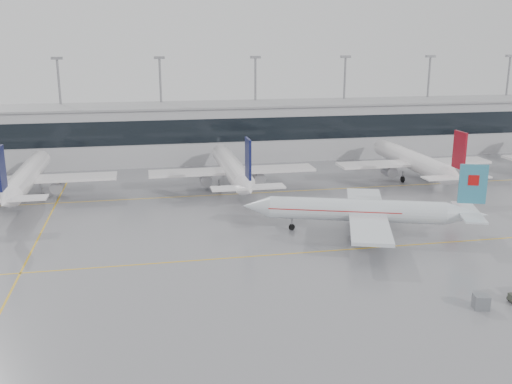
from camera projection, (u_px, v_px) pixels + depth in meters
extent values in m
plane|color=gray|center=(275.00, 255.00, 71.02)|extent=(320.00, 320.00, 0.00)
cube|color=gold|center=(275.00, 255.00, 71.02)|extent=(120.00, 0.25, 0.01)
cube|color=gold|center=(236.00, 194.00, 99.47)|extent=(120.00, 0.25, 0.01)
cube|color=gold|center=(41.00, 232.00, 79.59)|extent=(0.25, 60.00, 0.01)
cube|color=#A7A7AB|center=(213.00, 132.00, 128.30)|extent=(180.00, 15.00, 12.00)
cube|color=black|center=(217.00, 131.00, 120.75)|extent=(180.00, 0.20, 5.00)
cube|color=gray|center=(212.00, 105.00, 126.72)|extent=(182.00, 16.00, 0.40)
cylinder|color=gray|center=(61.00, 110.00, 126.49)|extent=(0.50, 0.50, 22.00)
cube|color=gray|center=(57.00, 58.00, 123.61)|extent=(2.40, 1.00, 0.60)
cylinder|color=gray|center=(161.00, 108.00, 130.64)|extent=(0.50, 0.50, 22.00)
cube|color=gray|center=(159.00, 58.00, 127.76)|extent=(2.40, 1.00, 0.60)
cylinder|color=gray|center=(255.00, 106.00, 134.79)|extent=(0.50, 0.50, 22.00)
cube|color=gray|center=(255.00, 57.00, 131.91)|extent=(2.40, 1.00, 0.60)
cylinder|color=gray|center=(344.00, 104.00, 138.94)|extent=(0.50, 0.50, 22.00)
cube|color=gray|center=(346.00, 57.00, 136.06)|extent=(2.40, 1.00, 0.60)
cylinder|color=gray|center=(427.00, 102.00, 143.09)|extent=(0.50, 0.50, 22.00)
cube|color=gray|center=(431.00, 56.00, 140.21)|extent=(2.40, 1.00, 0.60)
cylinder|color=gray|center=(506.00, 101.00, 147.24)|extent=(0.50, 0.50, 22.00)
cube|color=gray|center=(511.00, 56.00, 144.36)|extent=(2.40, 1.00, 0.60)
cylinder|color=silver|center=(356.00, 210.00, 78.36)|extent=(23.43, 10.61, 3.11)
cone|color=silver|center=(257.00, 206.00, 80.14)|extent=(4.79, 4.24, 3.11)
cone|color=silver|center=(467.00, 214.00, 76.48)|extent=(6.30, 4.75, 3.11)
cube|color=silver|center=(367.00, 213.00, 78.27)|extent=(13.04, 25.91, 0.45)
cube|color=silver|center=(468.00, 212.00, 76.38)|extent=(5.84, 10.25, 0.25)
cube|color=teal|center=(473.00, 184.00, 75.36)|extent=(3.52, 1.50, 5.30)
cylinder|color=#96959C|center=(365.00, 235.00, 74.12)|extent=(4.09, 3.15, 2.10)
cylinder|color=#96959C|center=(361.00, 214.00, 83.32)|extent=(4.09, 3.15, 2.10)
cylinder|color=gray|center=(292.00, 223.00, 80.06)|extent=(0.20, 0.20, 1.29)
cylinder|color=black|center=(292.00, 227.00, 80.22)|extent=(0.95, 0.58, 0.90)
cylinder|color=gray|center=(375.00, 231.00, 76.09)|extent=(0.24, 0.24, 1.29)
cylinder|color=black|center=(375.00, 236.00, 76.25)|extent=(1.19, 0.78, 1.10)
cylinder|color=gray|center=(373.00, 220.00, 81.07)|extent=(0.24, 0.24, 1.29)
cylinder|color=black|center=(373.00, 224.00, 81.23)|extent=(1.19, 0.78, 1.10)
cube|color=#B70F0F|center=(473.00, 180.00, 75.22)|extent=(1.47, 0.88, 1.40)
cube|color=#B70F0F|center=(334.00, 208.00, 78.70)|extent=(18.05, 8.79, 0.12)
cylinder|color=white|center=(28.00, 175.00, 96.64)|extent=(3.59, 27.36, 3.59)
cone|color=white|center=(42.00, 157.00, 111.52)|extent=(3.59, 4.00, 3.59)
cone|color=white|center=(6.00, 201.00, 81.01)|extent=(3.59, 5.60, 3.59)
cube|color=white|center=(26.00, 180.00, 95.32)|extent=(29.64, 5.00, 0.45)
cube|color=white|center=(5.00, 199.00, 80.75)|extent=(11.40, 2.80, 0.25)
cube|color=#0F1441|center=(1.00, 168.00, 79.40)|extent=(0.35, 3.60, 6.12)
cylinder|color=#96959C|center=(57.00, 186.00, 97.09)|extent=(2.10, 3.60, 2.10)
cylinder|color=gray|center=(39.00, 176.00, 107.43)|extent=(0.20, 0.20, 1.56)
cylinder|color=black|center=(40.00, 180.00, 107.63)|extent=(0.30, 0.90, 0.90)
cylinder|color=gray|center=(10.00, 194.00, 94.41)|extent=(0.24, 0.24, 1.56)
cylinder|color=black|center=(10.00, 198.00, 94.61)|extent=(0.45, 1.10, 1.10)
cylinder|color=gray|center=(43.00, 192.00, 95.39)|extent=(0.24, 0.24, 1.56)
cylinder|color=black|center=(43.00, 197.00, 95.59)|extent=(0.45, 1.10, 1.10)
cylinder|color=white|center=(231.00, 167.00, 103.25)|extent=(3.59, 27.36, 3.59)
cone|color=white|center=(220.00, 151.00, 118.12)|extent=(3.59, 4.00, 3.59)
cone|color=white|center=(248.00, 189.00, 87.62)|extent=(3.59, 5.60, 3.59)
cube|color=white|center=(233.00, 171.00, 101.93)|extent=(29.64, 5.00, 0.45)
cube|color=white|center=(248.00, 187.00, 87.35)|extent=(11.40, 2.80, 0.25)
cube|color=#0F1441|center=(248.00, 159.00, 86.00)|extent=(0.35, 3.60, 6.12)
cylinder|color=#96959C|center=(206.00, 179.00, 101.88)|extent=(2.10, 3.60, 2.10)
cylinder|color=#96959C|center=(258.00, 177.00, 103.69)|extent=(2.10, 3.60, 2.10)
cylinder|color=gray|center=(223.00, 168.00, 114.03)|extent=(0.20, 0.20, 1.56)
cylinder|color=black|center=(223.00, 172.00, 114.23)|extent=(0.30, 0.90, 0.90)
cylinder|color=gray|center=(219.00, 184.00, 101.02)|extent=(0.24, 0.24, 1.56)
cylinder|color=black|center=(219.00, 188.00, 101.21)|extent=(0.45, 1.10, 1.10)
cylinder|color=gray|center=(248.00, 183.00, 102.00)|extent=(0.24, 0.24, 1.56)
cylinder|color=black|center=(248.00, 187.00, 102.20)|extent=(0.45, 1.10, 1.10)
cylinder|color=white|center=(411.00, 159.00, 109.85)|extent=(3.59, 27.36, 3.59)
cone|color=white|center=(378.00, 145.00, 124.72)|extent=(3.59, 4.00, 3.59)
cone|color=white|center=(456.00, 179.00, 94.22)|extent=(3.59, 5.60, 3.59)
cube|color=white|center=(414.00, 163.00, 108.53)|extent=(29.64, 5.00, 0.45)
cube|color=white|center=(456.00, 177.00, 93.96)|extent=(11.40, 2.80, 0.25)
cube|color=maroon|center=(460.00, 150.00, 92.61)|extent=(0.35, 3.60, 6.12)
cylinder|color=#96959C|center=(389.00, 171.00, 108.48)|extent=(2.10, 3.60, 2.10)
cylinder|color=#96959C|center=(435.00, 169.00, 110.29)|extent=(2.10, 3.60, 2.10)
cylinder|color=gray|center=(387.00, 161.00, 120.64)|extent=(0.20, 0.20, 1.56)
cylinder|color=black|center=(387.00, 165.00, 120.83)|extent=(0.30, 0.90, 0.90)
cylinder|color=gray|center=(403.00, 175.00, 107.62)|extent=(0.24, 0.24, 1.56)
cylinder|color=black|center=(403.00, 179.00, 107.82)|extent=(0.45, 1.10, 1.10)
cylinder|color=gray|center=(428.00, 174.00, 108.60)|extent=(0.24, 0.24, 1.56)
cylinder|color=black|center=(428.00, 178.00, 108.80)|extent=(0.45, 1.10, 1.10)
cylinder|color=black|center=(510.00, 298.00, 58.32)|extent=(0.63, 0.24, 0.62)
cube|color=slate|center=(481.00, 302.00, 56.49)|extent=(1.71, 1.64, 1.45)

